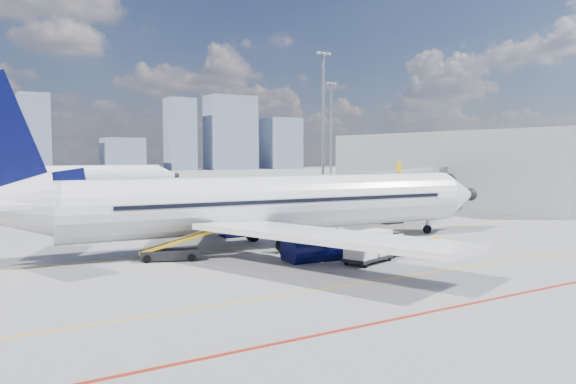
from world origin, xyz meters
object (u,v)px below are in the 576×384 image
second_aircraft (52,178)px  ramp_worker (435,247)px  baggage_tug (394,244)px  cargo_dolly (369,246)px  belt_loader (172,252)px  main_aircraft (257,205)px

second_aircraft → ramp_worker: bearing=-71.7°
second_aircraft → baggage_tug: (12.42, -63.46, -2.40)m
second_aircraft → baggage_tug: second_aircraft is taller
cargo_dolly → ramp_worker: (4.51, -1.50, -0.29)m
baggage_tug → belt_loader: 15.20m
cargo_dolly → belt_loader: belt_loader is taller
main_aircraft → second_aircraft: (-5.97, 55.47, 0.01)m
cargo_dolly → main_aircraft: bearing=92.4°
belt_loader → ramp_worker: bearing=-9.4°
main_aircraft → cargo_dolly: size_ratio=10.68×
baggage_tug → cargo_dolly: (-3.14, -1.02, 0.30)m
cargo_dolly → ramp_worker: bearing=-36.2°
main_aircraft → baggage_tug: (6.45, -7.99, -2.40)m
baggage_tug → belt_loader: bearing=155.3°
main_aircraft → second_aircraft: main_aircraft is taller
belt_loader → ramp_worker: size_ratio=3.21×
second_aircraft → belt_loader: 57.09m
baggage_tug → ramp_worker: 2.88m
baggage_tug → cargo_dolly: 3.31m
second_aircraft → belt_loader: size_ratio=7.25×
baggage_tug → second_aircraft: bearing=101.5°
cargo_dolly → belt_loader: size_ratio=0.76×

